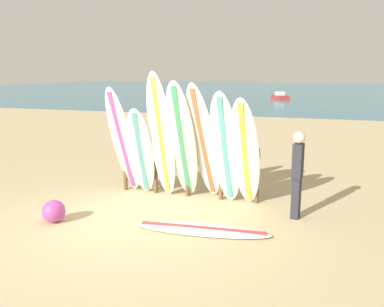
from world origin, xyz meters
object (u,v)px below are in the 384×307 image
object	(u,v)px
surfboard_leaning_right	(225,150)
surfboard_lying_on_sand	(202,229)
surfboard_leaning_far_left	(123,141)
surfboard_rack	(187,165)
surfboard_leaning_center_left	(161,137)
surfboard_leaning_left	(141,152)
small_boat_offshore	(280,96)
surfboard_leaning_far_right	(245,154)
beach_ball	(54,211)
surfboard_leaning_center	(182,142)
surfboard_leaning_center_right	(204,143)
beachgoer_standing	(297,171)

from	to	relation	value
surfboard_leaning_right	surfboard_lying_on_sand	xyz separation A→B (m)	(-0.03, -1.36, -1.10)
surfboard_leaning_far_left	surfboard_lying_on_sand	distance (m)	2.90
surfboard_rack	surfboard_leaning_center_left	distance (m)	0.85
surfboard_rack	surfboard_leaning_center_left	size ratio (longest dim) A/B	1.16
surfboard_leaning_left	surfboard_leaning_right	distance (m)	1.82
small_boat_offshore	surfboard_leaning_far_right	bearing A→B (deg)	-84.21
beach_ball	surfboard_leaning_left	bearing A→B (deg)	66.99
small_boat_offshore	beach_ball	world-z (taller)	small_boat_offshore
surfboard_leaning_center_left	small_boat_offshore	size ratio (longest dim) A/B	1.04
surfboard_leaning_center_left	surfboard_lying_on_sand	xyz separation A→B (m)	(1.30, -1.38, -1.27)
surfboard_leaning_far_right	small_boat_offshore	bearing A→B (deg)	95.79
surfboard_leaning_center_left	surfboard_leaning_center	world-z (taller)	surfboard_leaning_center_left
surfboard_leaning_center	surfboard_leaning_left	bearing A→B (deg)	179.10
surfboard_leaning_center_right	surfboard_leaning_right	bearing A→B (deg)	-18.47
small_boat_offshore	surfboard_leaning_left	bearing A→B (deg)	-87.97
surfboard_leaning_center_left	beach_ball	distance (m)	2.47
surfboard_leaning_far_left	surfboard_lying_on_sand	size ratio (longest dim) A/B	1.00
surfboard_rack	surfboard_leaning_center	xyz separation A→B (m)	(0.02, -0.37, 0.55)
surfboard_leaning_center_left	surfboard_leaning_far_left	bearing A→B (deg)	173.44
surfboard_leaning_center_left	beachgoer_standing	size ratio (longest dim) A/B	1.67
surfboard_leaning_left	surfboard_leaning_right	world-z (taller)	surfboard_leaning_right
surfboard_leaning_center_right	beachgoer_standing	xyz separation A→B (m)	(1.84, -0.36, -0.34)
beachgoer_standing	small_boat_offshore	distance (m)	33.75
surfboard_leaning_far_right	beach_ball	size ratio (longest dim) A/B	5.43
beach_ball	surfboard_leaning_right	bearing A→B (deg)	34.41
surfboard_leaning_far_left	surfboard_leaning_right	bearing A→B (deg)	-3.37
surfboard_leaning_center_left	surfboard_lying_on_sand	distance (m)	2.28
surfboard_leaning_right	surfboard_leaning_far_left	bearing A→B (deg)	176.63
surfboard_leaning_center_left	surfboard_leaning_right	bearing A→B (deg)	-1.13
surfboard_leaning_center_right	small_boat_offshore	size ratio (longest dim) A/B	0.96
surfboard_leaning_left	surfboard_leaning_center_left	bearing A→B (deg)	-5.89
surfboard_rack	surfboard_leaning_center_right	xyz separation A→B (m)	(0.44, -0.27, 0.53)
small_boat_offshore	surfboard_leaning_center_left	bearing A→B (deg)	-87.14
surfboard_leaning_far_right	surfboard_leaning_left	bearing A→B (deg)	177.70
surfboard_leaning_left	surfboard_leaning_far_left	bearing A→B (deg)	172.72
surfboard_rack	surfboard_leaning_left	distance (m)	1.00
surfboard_rack	beachgoer_standing	distance (m)	2.37
surfboard_leaning_left	surfboard_leaning_center_right	xyz separation A→B (m)	(1.33, 0.09, 0.25)
surfboard_leaning_center_right	surfboard_leaning_far_left	bearing A→B (deg)	-179.08
surfboard_leaning_far_left	surfboard_leaning_center_right	size ratio (longest dim) A/B	0.96
surfboard_leaning_left	small_boat_offshore	distance (m)	33.21
surfboard_rack	beachgoer_standing	xyz separation A→B (m)	(2.28, -0.63, 0.19)
beachgoer_standing	surfboard_leaning_center_right	bearing A→B (deg)	168.84
surfboard_lying_on_sand	surfboard_leaning_center	bearing A→B (deg)	121.54
surfboard_rack	beach_ball	size ratio (longest dim) A/B	7.61
surfboard_rack	surfboard_leaning_right	bearing A→B (deg)	-24.98
surfboard_leaning_center_left	small_boat_offshore	xyz separation A→B (m)	(-1.66, 33.24, -1.05)
small_boat_offshore	surfboard_rack	bearing A→B (deg)	-86.39
surfboard_leaning_left	surfboard_leaning_far_right	xyz separation A→B (m)	(2.20, -0.09, 0.13)
surfboard_leaning_far_right	surfboard_leaning_far_left	bearing A→B (deg)	176.86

